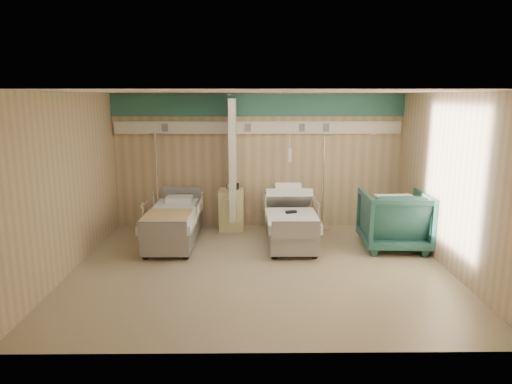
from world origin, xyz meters
TOP-DOWN VIEW (x-y plane):
  - ground at (0.00, 0.00)m, footprint 6.00×5.00m
  - room_walls at (-0.03, 0.25)m, footprint 6.04×5.04m
  - bed_right at (0.60, 1.30)m, footprint 1.00×2.16m
  - bed_left at (-1.60, 1.30)m, footprint 1.00×2.16m
  - bedside_cabinet at (-0.55, 2.20)m, footprint 0.50×0.48m
  - visitor_armchair at (2.45, 0.99)m, footprint 1.18×1.21m
  - waffle_blanket at (2.48, 0.96)m, footprint 0.70×0.63m
  - iv_stand_right at (1.35, 2.24)m, footprint 0.35×0.35m
  - iv_stand_left at (-2.08, 2.28)m, footprint 0.36×0.36m
  - call_remote at (0.59, 1.12)m, footprint 0.22×0.15m
  - tan_blanket at (-1.65, 0.84)m, footprint 0.83×1.03m
  - toiletry_bag at (-0.52, 2.24)m, footprint 0.26×0.21m
  - white_cup at (-0.59, 2.21)m, footprint 0.10×0.10m

SIDE VIEW (x-z plane):
  - ground at x=0.00m, z-range 0.00..0.00m
  - bed_right at x=0.60m, z-range 0.00..0.63m
  - bed_left at x=-1.60m, z-range 0.00..0.63m
  - iv_stand_right at x=1.35m, z-range -0.58..1.39m
  - iv_stand_left at x=-2.08m, z-range -0.59..1.41m
  - bedside_cabinet at x=-0.55m, z-range 0.00..0.85m
  - visitor_armchair at x=2.45m, z-range 0.00..1.06m
  - tan_blanket at x=-1.65m, z-range 0.63..0.67m
  - call_remote at x=0.59m, z-range 0.63..0.67m
  - toiletry_bag at x=-0.52m, z-range 0.85..0.97m
  - white_cup at x=-0.59m, z-range 0.85..0.98m
  - waffle_blanket at x=2.48m, z-range 1.06..1.14m
  - room_walls at x=-0.03m, z-range 0.45..3.27m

